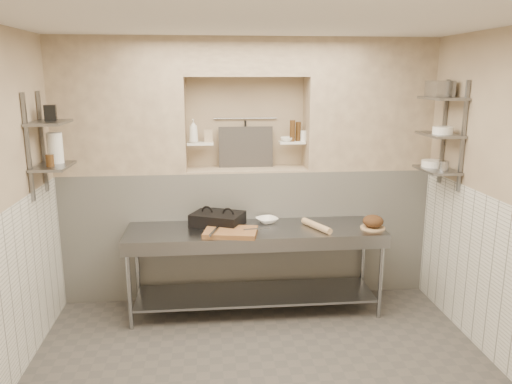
{
  "coord_description": "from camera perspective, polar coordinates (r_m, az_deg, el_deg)",
  "views": [
    {
      "loc": [
        -0.42,
        -3.62,
        2.42
      ],
      "look_at": [
        0.02,
        0.9,
        1.35
      ],
      "focal_mm": 35.0,
      "sensor_mm": 36.0,
      "label": 1
    }
  ],
  "objects": [
    {
      "name": "floor",
      "position": [
        4.4,
        0.94,
        -20.87
      ],
      "size": [
        4.0,
        3.9,
        0.1
      ],
      "primitive_type": "cube",
      "color": "#4C4743",
      "rests_on": "ground"
    },
    {
      "name": "ceiling",
      "position": [
        3.67,
        1.12,
        19.99
      ],
      "size": [
        4.0,
        3.9,
        0.1
      ],
      "primitive_type": "cube",
      "color": "silver",
      "rests_on": "ground"
    },
    {
      "name": "wall_back",
      "position": [
        5.73,
        -1.27,
        2.99
      ],
      "size": [
        4.0,
        0.1,
        2.8
      ],
      "primitive_type": "cube",
      "color": "tan",
      "rests_on": "ground"
    },
    {
      "name": "wall_front",
      "position": [
        1.96,
        8.07,
        -18.19
      ],
      "size": [
        4.0,
        0.1,
        2.8
      ],
      "primitive_type": "cube",
      "color": "tan",
      "rests_on": "ground"
    },
    {
      "name": "backwall_lower",
      "position": [
        5.65,
        -1.04,
        -4.46
      ],
      "size": [
        4.0,
        0.4,
        1.4
      ],
      "primitive_type": "cube",
      "color": "silver",
      "rests_on": "floor"
    },
    {
      "name": "alcove_sill",
      "position": [
        5.48,
        -1.07,
        2.63
      ],
      "size": [
        1.3,
        0.4,
        0.02
      ],
      "primitive_type": "cube",
      "color": "tan",
      "rests_on": "backwall_lower"
    },
    {
      "name": "backwall_pillar_left",
      "position": [
        5.46,
        -15.31,
        9.43
      ],
      "size": [
        1.35,
        0.4,
        1.4
      ],
      "primitive_type": "cube",
      "color": "tan",
      "rests_on": "backwall_lower"
    },
    {
      "name": "backwall_pillar_right",
      "position": [
        5.66,
        12.6,
        9.69
      ],
      "size": [
        1.35,
        0.4,
        1.4
      ],
      "primitive_type": "cube",
      "color": "tan",
      "rests_on": "backwall_lower"
    },
    {
      "name": "backwall_header",
      "position": [
        5.39,
        -1.13,
        15.16
      ],
      "size": [
        1.3,
        0.4,
        0.4
      ],
      "primitive_type": "cube",
      "color": "tan",
      "rests_on": "backwall_lower"
    },
    {
      "name": "wainscot_left",
      "position": [
        4.3,
        -27.02,
        -11.83
      ],
      "size": [
        0.02,
        3.9,
        1.4
      ],
      "primitive_type": "cube",
      "color": "silver",
      "rests_on": "floor"
    },
    {
      "name": "wainscot_right",
      "position": [
        4.68,
        26.38,
        -9.77
      ],
      "size": [
        0.02,
        3.9,
        1.4
      ],
      "primitive_type": "cube",
      "color": "silver",
      "rests_on": "floor"
    },
    {
      "name": "alcove_shelf_left",
      "position": [
        5.42,
        -6.39,
        5.53
      ],
      "size": [
        0.28,
        0.16,
        0.02
      ],
      "primitive_type": "cube",
      "color": "white",
      "rests_on": "backwall_lower"
    },
    {
      "name": "alcove_shelf_right",
      "position": [
        5.5,
        4.14,
        5.69
      ],
      "size": [
        0.28,
        0.16,
        0.02
      ],
      "primitive_type": "cube",
      "color": "white",
      "rests_on": "backwall_lower"
    },
    {
      "name": "utensil_rail",
      "position": [
        5.58,
        -1.24,
        8.41
      ],
      "size": [
        0.7,
        0.02,
        0.02
      ],
      "primitive_type": "cylinder",
      "rotation": [
        0.0,
        1.57,
        0.0
      ],
      "color": "gray",
      "rests_on": "wall_back"
    },
    {
      "name": "hanging_steel",
      "position": [
        5.57,
        -1.21,
        6.65
      ],
      "size": [
        0.02,
        0.02,
        0.3
      ],
      "primitive_type": "cylinder",
      "color": "black",
      "rests_on": "utensil_rail"
    },
    {
      "name": "splash_panel",
      "position": [
        5.54,
        -1.17,
        5.16
      ],
      "size": [
        0.6,
        0.08,
        0.45
      ],
      "primitive_type": "cube",
      "rotation": [
        -0.14,
        0.0,
        0.0
      ],
      "color": "#383330",
      "rests_on": "alcove_sill"
    },
    {
      "name": "shelf_rail_left_a",
      "position": [
        5.15,
        -23.19,
        5.28
      ],
      "size": [
        0.03,
        0.03,
        0.95
      ],
      "primitive_type": "cube",
      "color": "slate",
      "rests_on": "wall_left"
    },
    {
      "name": "shelf_rail_left_b",
      "position": [
        4.77,
        -24.6,
        4.6
      ],
      "size": [
        0.03,
        0.03,
        0.95
      ],
      "primitive_type": "cube",
      "color": "slate",
      "rests_on": "wall_left"
    },
    {
      "name": "wall_shelf_left_lower",
      "position": [
        4.95,
        -22.17,
        2.74
      ],
      "size": [
        0.3,
        0.5,
        0.02
      ],
      "primitive_type": "cube",
      "color": "slate",
      "rests_on": "wall_left"
    },
    {
      "name": "wall_shelf_left_upper",
      "position": [
        4.9,
        -22.58,
        7.34
      ],
      "size": [
        0.3,
        0.5,
        0.03
      ],
      "primitive_type": "cube",
      "color": "slate",
      "rests_on": "wall_left"
    },
    {
      "name": "shelf_rail_right_a",
      "position": [
        5.46,
        20.64,
        6.41
      ],
      "size": [
        0.03,
        0.03,
        1.05
      ],
      "primitive_type": "cube",
      "color": "slate",
      "rests_on": "wall_right"
    },
    {
      "name": "shelf_rail_right_b",
      "position": [
        5.1,
        22.59,
        5.83
      ],
      "size": [
        0.03,
        0.03,
        1.05
      ],
      "primitive_type": "cube",
      "color": "slate",
      "rests_on": "wall_right"
    },
    {
      "name": "wall_shelf_right_lower",
      "position": [
        5.27,
        19.95,
        2.4
      ],
      "size": [
        0.3,
        0.5,
        0.02
      ],
      "primitive_type": "cube",
      "color": "slate",
      "rests_on": "wall_right"
    },
    {
      "name": "wall_shelf_right_mid",
      "position": [
        5.22,
        20.26,
        6.17
      ],
      "size": [
        0.3,
        0.5,
        0.02
      ],
      "primitive_type": "cube",
      "color": "slate",
      "rests_on": "wall_right"
    },
    {
      "name": "wall_shelf_right_upper",
      "position": [
        5.19,
        20.57,
        10.0
      ],
      "size": [
        0.3,
        0.5,
        0.03
      ],
      "primitive_type": "cube",
      "color": "slate",
      "rests_on": "wall_right"
    },
    {
      "name": "prep_table",
      "position": [
        5.14,
        -0.08,
        -6.97
      ],
      "size": [
        2.6,
        0.7,
        0.9
      ],
      "color": "gray",
      "rests_on": "floor"
    },
    {
      "name": "panini_press",
      "position": [
        5.16,
        -4.4,
        -3.12
      ],
      "size": [
        0.61,
        0.54,
        0.14
      ],
      "rotation": [
        0.0,
        0.0,
        -0.43
      ],
      "color": "black",
      "rests_on": "prep_table"
    },
    {
      "name": "cutting_board",
      "position": [
        4.89,
        -2.91,
        -4.6
      ],
      "size": [
        0.56,
        0.44,
        0.05
      ],
      "primitive_type": "cube",
      "rotation": [
        0.0,
        0.0,
        -0.19
      ],
      "color": "#8A5F3B",
      "rests_on": "prep_table"
    },
    {
      "name": "knife_blade",
      "position": [
        4.9,
        0.07,
        -4.22
      ],
      "size": [
        0.26,
        0.07,
        0.01
      ],
      "primitive_type": "cube",
      "rotation": [
        0.0,
        0.0,
        0.15
      ],
      "color": "gray",
      "rests_on": "cutting_board"
    },
    {
      "name": "tongs",
      "position": [
        4.82,
        -4.79,
        -4.46
      ],
      "size": [
        0.11,
        0.28,
        0.03
      ],
      "primitive_type": "cylinder",
      "rotation": [
        1.57,
        0.0,
        -0.29
      ],
      "color": "gray",
      "rests_on": "cutting_board"
    },
    {
      "name": "mixing_bowl",
      "position": [
        5.26,
        1.26,
        -3.24
      ],
      "size": [
        0.29,
        0.29,
        0.05
      ],
      "primitive_type": "imported",
      "rotation": [
        0.0,
        0.0,
        0.42
      ],
      "color": "white",
      "rests_on": "prep_table"
    },
    {
      "name": "rolling_pin",
      "position": [
        5.08,
        6.92,
        -3.85
      ],
      "size": [
        0.24,
        0.43,
        0.07
      ],
      "primitive_type": "cylinder",
      "rotation": [
        1.57,
        0.0,
        0.42
      ],
      "color": "tan",
      "rests_on": "prep_table"
    },
    {
      "name": "bread_board",
      "position": [
        5.21,
        13.19,
        -4.0
      ],
      "size": [
        0.25,
        0.25,
        0.01
      ],
      "primitive_type": "cylinder",
      "color": "tan",
      "rests_on": "prep_table"
    },
    {
      "name": "bread_loaf",
      "position": [
        5.19,
        13.23,
        -3.27
      ],
      "size": [
        0.21,
        0.21,
        0.13
      ],
      "primitive_type": "ellipsoid",
      "color": "#4C2D19",
      "rests_on": "bread_board"
    },
    {
      "name": "bottle_soap",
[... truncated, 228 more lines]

